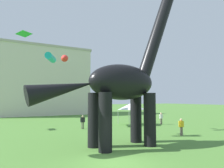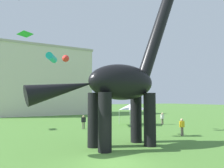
{
  "view_description": "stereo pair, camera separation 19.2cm",
  "coord_description": "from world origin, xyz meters",
  "views": [
    {
      "loc": [
        -6.4,
        -10.74,
        3.52
      ],
      "look_at": [
        2.46,
        4.59,
        4.71
      ],
      "focal_mm": 35.86,
      "sensor_mm": 36.0,
      "label": 1
    },
    {
      "loc": [
        -6.24,
        -10.83,
        3.52
      ],
      "look_at": [
        2.46,
        4.59,
        4.71
      ],
      "focal_mm": 35.86,
      "sensor_mm": 36.0,
      "label": 2
    }
  ],
  "objects": [
    {
      "name": "person_photographer",
      "position": [
        15.13,
        12.87,
        0.99
      ],
      "size": [
        0.61,
        0.27,
        1.64
      ],
      "rotation": [
        0.0,
        0.0,
        5.74
      ],
      "color": "#6B6056",
      "rests_on": "ground_plane"
    },
    {
      "name": "dinosaur_sculpture",
      "position": [
        2.61,
        3.43,
        4.79
      ],
      "size": [
        12.66,
        2.68,
        13.23
      ],
      "rotation": [
        0.0,
        0.0,
        0.38
      ],
      "color": "black",
      "rests_on": "ground_plane"
    },
    {
      "name": "person_near_flyer",
      "position": [
        3.9,
        13.99,
        0.96
      ],
      "size": [
        0.59,
        0.26,
        1.58
      ],
      "rotation": [
        0.0,
        0.0,
        5.54
      ],
      "color": "#6B6056",
      "rests_on": "ground_plane"
    },
    {
      "name": "ground_plane",
      "position": [
        0.0,
        0.0,
        0.0
      ],
      "size": [
        240.0,
        240.0,
        0.0
      ],
      "primitive_type": "plane",
      "color": "#4C7F33"
    },
    {
      "name": "kite_far_left",
      "position": [
        1.29,
        17.55,
        8.81
      ],
      "size": [
        3.19,
        3.18,
        0.92
      ],
      "color": "#19B2B7"
    },
    {
      "name": "background_building_block",
      "position": [
        3.93,
        41.91,
        7.57
      ],
      "size": [
        22.66,
        11.36,
        15.12
      ],
      "color": "beige",
      "rests_on": "ground_plane"
    },
    {
      "name": "festival_canopy_tent",
      "position": [
        11.34,
        14.56,
        2.54
      ],
      "size": [
        3.15,
        3.15,
        3.0
      ],
      "color": "#B2B2B7",
      "rests_on": "ground_plane"
    },
    {
      "name": "kite_high_left",
      "position": [
        -2.27,
        18.07,
        11.52
      ],
      "size": [
        2.09,
        1.99,
        0.33
      ],
      "color": "green"
    },
    {
      "name": "person_strolling_adult",
      "position": [
        10.36,
        4.83,
        0.99
      ],
      "size": [
        0.61,
        0.27,
        1.64
      ],
      "rotation": [
        0.0,
        0.0,
        1.43
      ],
      "color": "#6B6056",
      "rests_on": "ground_plane"
    }
  ]
}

